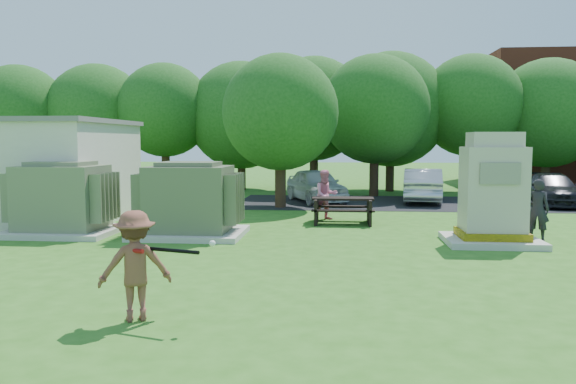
# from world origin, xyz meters

# --- Properties ---
(ground) EXTENTS (120.00, 120.00, 0.00)m
(ground) POSITION_xyz_m (0.00, 0.00, 0.00)
(ground) COLOR #2D6619
(ground) RESTS_ON ground
(parking_strip) EXTENTS (20.00, 6.00, 0.01)m
(parking_strip) POSITION_xyz_m (7.00, 13.50, 0.01)
(parking_strip) COLOR #232326
(parking_strip) RESTS_ON ground
(transformer_left) EXTENTS (3.00, 2.40, 2.07)m
(transformer_left) POSITION_xyz_m (-6.50, 4.50, 0.97)
(transformer_left) COLOR beige
(transformer_left) RESTS_ON ground
(transformer_right) EXTENTS (3.00, 2.40, 2.07)m
(transformer_right) POSITION_xyz_m (-2.80, 4.50, 0.97)
(transformer_right) COLOR beige
(transformer_right) RESTS_ON ground
(generator_cabinet) EXTENTS (2.36, 1.93, 2.87)m
(generator_cabinet) POSITION_xyz_m (5.27, 4.00, 1.26)
(generator_cabinet) COLOR beige
(generator_cabinet) RESTS_ON ground
(picnic_table) EXTENTS (1.96, 1.47, 0.84)m
(picnic_table) POSITION_xyz_m (1.47, 7.30, 0.52)
(picnic_table) COLOR black
(picnic_table) RESTS_ON ground
(batter) EXTENTS (1.21, 0.98, 1.63)m
(batter) POSITION_xyz_m (-1.63, -2.85, 0.82)
(batter) COLOR brown
(batter) RESTS_ON ground
(person_by_generator) EXTENTS (0.70, 0.58, 1.64)m
(person_by_generator) POSITION_xyz_m (6.61, 4.65, 0.82)
(person_by_generator) COLOR black
(person_by_generator) RESTS_ON ground
(person_at_picnic) EXTENTS (0.99, 0.88, 1.68)m
(person_at_picnic) POSITION_xyz_m (0.90, 8.09, 0.84)
(person_at_picnic) COLOR pink
(person_at_picnic) RESTS_ON ground
(car_white) EXTENTS (3.20, 4.62, 1.46)m
(car_white) POSITION_xyz_m (0.33, 13.70, 0.73)
(car_white) COLOR silver
(car_white) RESTS_ON ground
(car_silver_a) EXTENTS (2.12, 4.60, 1.46)m
(car_silver_a) POSITION_xyz_m (4.95, 13.99, 0.73)
(car_silver_a) COLOR #B4B4B9
(car_silver_a) RESTS_ON ground
(car_dark) EXTENTS (2.43, 4.65, 1.29)m
(car_dark) POSITION_xyz_m (10.13, 13.37, 0.64)
(car_dark) COLOR black
(car_dark) RESTS_ON ground
(batting_equipment) EXTENTS (1.25, 0.29, 0.19)m
(batting_equipment) POSITION_xyz_m (-1.03, -2.95, 1.09)
(batting_equipment) COLOR black
(batting_equipment) RESTS_ON ground
(tree_row) EXTENTS (41.30, 13.30, 7.30)m
(tree_row) POSITION_xyz_m (1.75, 18.50, 4.15)
(tree_row) COLOR #47301E
(tree_row) RESTS_ON ground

